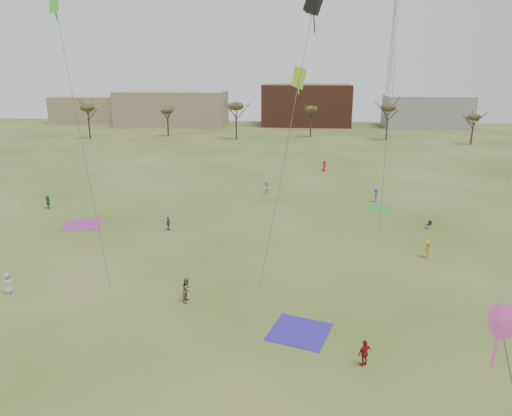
# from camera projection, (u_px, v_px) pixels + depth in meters

# --- Properties ---
(ground) EXTENTS (260.00, 260.00, 0.00)m
(ground) POSITION_uv_depth(u_px,v_px,m) (238.00, 349.00, 28.67)
(ground) COLOR #39571B
(ground) RESTS_ON ground
(flyer_near_left) EXTENTS (0.85, 0.94, 1.61)m
(flyer_near_left) POSITION_uv_depth(u_px,v_px,m) (8.00, 283.00, 35.65)
(flyer_near_left) COLOR silver
(flyer_near_left) RESTS_ON ground
(spectator_fore_a) EXTENTS (1.02, 0.88, 1.65)m
(spectator_fore_a) POSITION_uv_depth(u_px,v_px,m) (365.00, 353.00, 26.91)
(spectator_fore_a) COLOR maroon
(spectator_fore_a) RESTS_ON ground
(spectator_fore_b) EXTENTS (0.75, 0.94, 1.86)m
(spectator_fore_b) POSITION_uv_depth(u_px,v_px,m) (187.00, 290.00, 34.38)
(spectator_fore_b) COLOR #7A614E
(spectator_fore_b) RESTS_ON ground
(flyer_mid_b) EXTENTS (0.74, 1.14, 1.67)m
(flyer_mid_b) POSITION_uv_depth(u_px,v_px,m) (427.00, 249.00, 42.38)
(flyer_mid_b) COLOR orange
(flyer_mid_b) RESTS_ON ground
(flyer_mid_c) EXTENTS (0.58, 0.44, 1.45)m
(flyer_mid_c) POSITION_uv_depth(u_px,v_px,m) (510.00, 321.00, 30.51)
(flyer_mid_c) COLOR #65A6A8
(flyer_mid_c) RESTS_ON ground
(spectator_mid_d) EXTENTS (0.47, 0.92, 1.50)m
(spectator_mid_d) POSITION_uv_depth(u_px,v_px,m) (168.00, 223.00, 49.63)
(spectator_mid_d) COLOR #863888
(spectator_mid_d) RESTS_ON ground
(spectator_mid_e) EXTENTS (0.91, 0.75, 1.72)m
(spectator_mid_e) POSITION_uv_depth(u_px,v_px,m) (267.00, 188.00, 64.13)
(spectator_mid_e) COLOR silver
(spectator_mid_e) RESTS_ON ground
(flyer_far_a) EXTENTS (1.09, 1.53, 1.60)m
(flyer_far_a) POSITION_uv_depth(u_px,v_px,m) (48.00, 202.00, 57.51)
(flyer_far_a) COLOR #2B7426
(flyer_far_a) RESTS_ON ground
(flyer_far_b) EXTENTS (0.93, 1.04, 1.78)m
(flyer_far_b) POSITION_uv_depth(u_px,v_px,m) (324.00, 166.00, 78.41)
(flyer_far_b) COLOR #B01E31
(flyer_far_b) RESTS_ON ground
(flyer_far_c) EXTENTS (0.73, 1.20, 1.81)m
(flyer_far_c) POSITION_uv_depth(u_px,v_px,m) (375.00, 195.00, 60.18)
(flyer_far_c) COLOR #22649E
(flyer_far_c) RESTS_ON ground
(blanket_blue) EXTENTS (4.55, 4.55, 0.03)m
(blanket_blue) POSITION_uv_depth(u_px,v_px,m) (299.00, 332.00, 30.57)
(blanket_blue) COLOR #3226A4
(blanket_blue) RESTS_ON ground
(blanket_plum) EXTENTS (4.79, 4.79, 0.03)m
(blanket_plum) POSITION_uv_depth(u_px,v_px,m) (83.00, 225.00, 51.54)
(blanket_plum) COLOR #A43293
(blanket_plum) RESTS_ON ground
(blanket_olive) EXTENTS (3.81, 3.81, 0.03)m
(blanket_olive) POSITION_uv_depth(u_px,v_px,m) (380.00, 209.00, 57.53)
(blanket_olive) COLOR green
(blanket_olive) RESTS_ON ground
(camp_chair_right) EXTENTS (0.71, 0.69, 0.87)m
(camp_chair_right) POSITION_uv_depth(u_px,v_px,m) (428.00, 226.00, 50.26)
(camp_chair_right) COLOR #131F34
(camp_chair_right) RESTS_ON ground
(kites_aloft) EXTENTS (65.71, 47.22, 24.45)m
(kites_aloft) POSITION_uv_depth(u_px,v_px,m) (299.00, 63.00, 35.57)
(kites_aloft) COLOR blue
(kites_aloft) RESTS_ON ground
(tree_line) EXTENTS (117.44, 49.32, 8.91)m
(tree_line) POSITION_uv_depth(u_px,v_px,m) (272.00, 113.00, 102.37)
(tree_line) COLOR #3A2B1E
(tree_line) RESTS_ON ground
(building_tan) EXTENTS (32.00, 14.00, 10.00)m
(building_tan) POSITION_uv_depth(u_px,v_px,m) (172.00, 109.00, 140.09)
(building_tan) COLOR #937F60
(building_tan) RESTS_ON ground
(building_brick) EXTENTS (26.00, 16.00, 12.00)m
(building_brick) POSITION_uv_depth(u_px,v_px,m) (306.00, 105.00, 140.96)
(building_brick) COLOR brown
(building_brick) RESTS_ON ground
(building_grey) EXTENTS (24.00, 12.00, 9.00)m
(building_grey) POSITION_uv_depth(u_px,v_px,m) (427.00, 112.00, 136.32)
(building_grey) COLOR gray
(building_grey) RESTS_ON ground
(building_tan_west) EXTENTS (20.00, 12.00, 8.00)m
(building_tan_west) POSITION_uv_depth(u_px,v_px,m) (87.00, 109.00, 149.77)
(building_tan_west) COLOR #937F60
(building_tan_west) RESTS_ON ground
(radio_tower) EXTENTS (1.51, 1.72, 41.00)m
(radio_tower) POSITION_uv_depth(u_px,v_px,m) (391.00, 59.00, 139.69)
(radio_tower) COLOR #9EA3A8
(radio_tower) RESTS_ON ground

